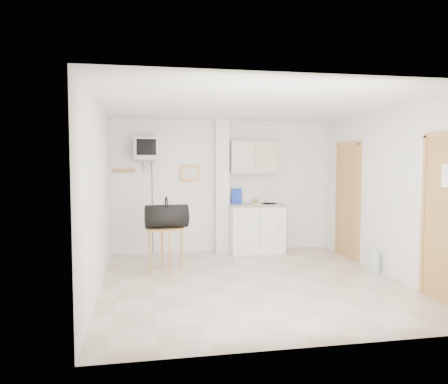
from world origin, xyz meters
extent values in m
plane|color=#C1B19D|center=(0.00, 0.00, 0.00)|extent=(4.50, 4.50, 0.00)
cube|color=white|center=(0.00, 2.25, 1.25)|extent=(4.20, 0.04, 2.50)
cube|color=white|center=(0.00, -2.25, 1.25)|extent=(4.20, 0.04, 2.50)
cube|color=white|center=(-2.10, 0.00, 1.25)|extent=(0.04, 4.50, 2.50)
cube|color=white|center=(2.10, 0.00, 1.25)|extent=(0.04, 4.50, 2.50)
cube|color=white|center=(0.00, 0.00, 2.50)|extent=(4.20, 4.50, 0.04)
cube|color=white|center=(-0.05, 2.14, 1.25)|extent=(0.25, 0.22, 2.50)
cube|color=#DA8C55|center=(-0.65, 2.23, 1.50)|extent=(0.36, 0.03, 0.30)
cube|color=silver|center=(-0.65, 2.22, 1.50)|extent=(0.28, 0.01, 0.22)
cube|color=#B17B49|center=(-1.85, 2.22, 1.55)|extent=(0.40, 0.05, 0.06)
cube|color=white|center=(-0.32, 2.24, 0.95)|extent=(0.15, 0.02, 0.08)
cylinder|color=#B17B49|center=(-2.00, 2.16, 1.54)|extent=(0.02, 0.08, 0.02)
cylinder|color=#B17B49|center=(-1.90, 2.16, 1.54)|extent=(0.02, 0.08, 0.02)
cylinder|color=#B17B49|center=(-1.80, 2.16, 1.54)|extent=(0.02, 0.08, 0.02)
cylinder|color=#B17B49|center=(-1.70, 2.16, 1.54)|extent=(0.02, 0.08, 0.02)
cube|color=#9F633A|center=(2.08, 1.25, 1.00)|extent=(0.04, 0.75, 2.00)
cube|color=olive|center=(2.07, 1.25, 1.00)|extent=(0.06, 0.87, 2.06)
cube|color=#9F633A|center=(2.08, -1.35, 1.01)|extent=(0.04, 0.82, 2.02)
cube|color=olive|center=(2.07, -1.35, 1.01)|extent=(0.06, 0.94, 2.08)
cube|color=white|center=(2.05, -1.35, 1.55)|extent=(0.01, 0.20, 0.28)
cube|color=white|center=(0.58, 1.98, 0.44)|extent=(1.00, 0.55, 0.88)
cube|color=#AEA193|center=(0.58, 1.98, 0.90)|extent=(1.03, 0.58, 0.04)
cylinder|color=#B7B7BA|center=(0.83, 1.98, 0.90)|extent=(0.30, 0.30, 0.05)
cylinder|color=#B7B7BA|center=(0.83, 2.12, 1.00)|extent=(0.02, 0.02, 0.16)
cylinder|color=#B7B7BA|center=(0.83, 2.06, 1.07)|extent=(0.02, 0.13, 0.02)
cube|color=#B6A891|center=(0.55, 2.09, 1.80)|extent=(0.90, 0.32, 0.60)
cube|color=#1533AB|center=(0.22, 2.06, 1.06)|extent=(0.19, 0.07, 0.29)
cylinder|color=white|center=(0.57, 1.96, 0.93)|extent=(0.22, 0.22, 0.01)
sphere|color=tan|center=(0.57, 1.96, 0.97)|extent=(0.11, 0.11, 0.11)
cube|color=slate|center=(-1.45, 2.09, 1.73)|extent=(0.36, 0.32, 0.02)
cube|color=slate|center=(-1.45, 2.22, 1.65)|extent=(0.10, 0.06, 0.20)
cube|color=#B2B2B5|center=(-1.45, 2.02, 1.95)|extent=(0.44, 0.42, 0.40)
cube|color=black|center=(-1.45, 1.80, 1.97)|extent=(0.34, 0.02, 0.28)
cylinder|color=black|center=(-1.35, 2.23, 0.86)|extent=(0.01, 0.01, 1.73)
cylinder|color=#B17B49|center=(-1.18, 0.80, 0.68)|extent=(0.59, 0.59, 0.03)
cylinder|color=#B17B49|center=(-0.93, 0.85, 0.33)|extent=(0.04, 0.04, 0.67)
cylinder|color=#B17B49|center=(-1.22, 1.06, 0.33)|extent=(0.04, 0.04, 0.67)
cylinder|color=#B17B49|center=(-1.43, 0.76, 0.33)|extent=(0.04, 0.04, 0.67)
cylinder|color=#B17B49|center=(-1.14, 0.55, 0.33)|extent=(0.04, 0.04, 0.67)
cylinder|color=black|center=(-1.17, 0.77, 0.87)|extent=(0.68, 0.41, 0.36)
torus|color=black|center=(-1.17, 0.77, 1.04)|extent=(0.04, 0.27, 0.27)
cylinder|color=#9EC1CF|center=(1.98, 0.11, 0.18)|extent=(0.13, 0.13, 0.36)
cylinder|color=#9EC1CF|center=(1.98, 0.11, 0.38)|extent=(0.04, 0.04, 0.04)
camera|label=1|loc=(-1.52, -5.96, 1.72)|focal=35.00mm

